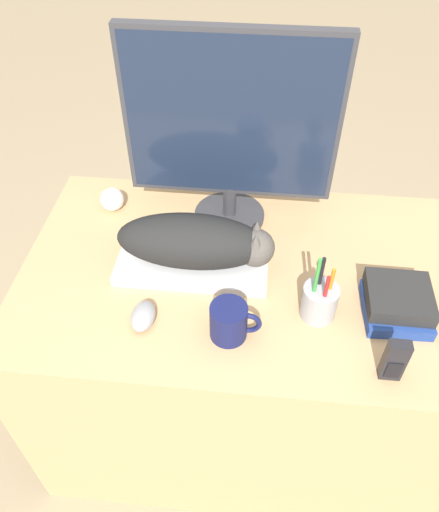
{
  "coord_description": "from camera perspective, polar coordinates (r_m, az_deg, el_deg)",
  "views": [
    {
      "loc": [
        0.02,
        -0.54,
        1.69
      ],
      "look_at": [
        -0.07,
        0.34,
        0.81
      ],
      "focal_mm": 35.0,
      "sensor_mm": 36.0,
      "label": 1
    }
  ],
  "objects": [
    {
      "name": "computer_mouse",
      "position": [
        1.19,
        -8.71,
        -6.79
      ],
      "size": [
        0.06,
        0.09,
        0.04
      ],
      "color": "gray",
      "rests_on": "desk"
    },
    {
      "name": "book_stack",
      "position": [
        1.25,
        19.67,
        -5.05
      ],
      "size": [
        0.16,
        0.17,
        0.07
      ],
      "color": "navy",
      "rests_on": "desk"
    },
    {
      "name": "phone",
      "position": [
        1.12,
        19.37,
        -11.21
      ],
      "size": [
        0.05,
        0.03,
        0.12
      ],
      "color": "black",
      "rests_on": "desk"
    },
    {
      "name": "keyboard",
      "position": [
        1.3,
        -3.09,
        -0.84
      ],
      "size": [
        0.39,
        0.18,
        0.02
      ],
      "color": "silver",
      "rests_on": "desk"
    },
    {
      "name": "monitor",
      "position": [
        1.28,
        1.31,
        14.63
      ],
      "size": [
        0.54,
        0.2,
        0.54
      ],
      "color": "#333338",
      "rests_on": "desk"
    },
    {
      "name": "coffee_mug",
      "position": [
        1.13,
        1.18,
        -7.5
      ],
      "size": [
        0.12,
        0.09,
        0.09
      ],
      "color": "#141947",
      "rests_on": "desk"
    },
    {
      "name": "desk",
      "position": [
        1.59,
        2.68,
        -10.96
      ],
      "size": [
        1.18,
        0.71,
        0.75
      ],
      "color": "tan",
      "rests_on": "ground_plane"
    },
    {
      "name": "cat",
      "position": [
        1.24,
        -2.4,
        1.64
      ],
      "size": [
        0.4,
        0.15,
        0.13
      ],
      "color": "black",
      "rests_on": "keyboard"
    },
    {
      "name": "pen_cup",
      "position": [
        1.19,
        11.35,
        -5.04
      ],
      "size": [
        0.08,
        0.08,
        0.19
      ],
      "color": "#939399",
      "rests_on": "desk"
    },
    {
      "name": "baseball",
      "position": [
        1.49,
        -12.17,
        6.36
      ],
      "size": [
        0.07,
        0.07,
        0.07
      ],
      "color": "silver",
      "rests_on": "desk"
    }
  ]
}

